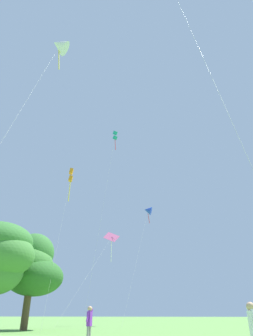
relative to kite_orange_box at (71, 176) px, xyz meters
name	(u,v)px	position (x,y,z in m)	size (l,w,h in m)	color
kite_orange_box	(71,176)	(0.00, 0.00, 0.00)	(1.71, 7.55, 18.97)	orange
kite_blue_delta	(148,210)	(8.81, 11.87, -1.47)	(3.00, 10.44, 17.21)	blue
kite_white_distant	(59,46)	(2.98, -13.68, 8.45)	(2.49, 12.66, 27.39)	white
kite_pink_low	(111,242)	(3.20, 10.28, -6.68)	(4.56, 12.15, 13.00)	pink
kite_teal_box	(115,137)	(4.80, 4.74, 8.43)	(2.34, 5.56, 27.36)	teal
person_foreground_watcher	(89,322)	(9.04, -18.62, -16.79)	(0.25, 0.57, 1.78)	gray
tree_right_cluster	(32,267)	(-1.86, -3.84, -12.01)	(6.31, 5.87, 9.42)	brown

